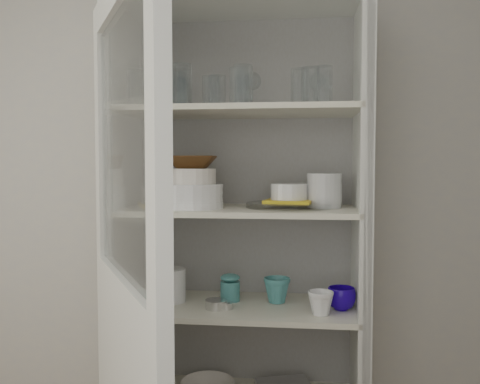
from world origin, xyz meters
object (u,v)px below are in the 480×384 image
Objects in this scene: glass_platter at (289,205)px; white_canister at (172,285)px; goblet_3 at (317,90)px; white_ramekin at (289,192)px; cream_bowl at (191,176)px; yellow_trivet at (289,201)px; grey_bowl_stack at (324,191)px; pantry_cabinet at (242,281)px; mug_white at (321,303)px; plate_stack_back at (181,192)px; measuring_cups at (216,304)px; mug_blue at (341,298)px; goblet_1 at (252,90)px; goblet_0 at (179,90)px; mug_teal at (277,290)px; goblet_2 at (243,91)px; plate_stack_front at (191,196)px; terracotta_bowl at (191,162)px; teal_jar at (230,289)px; cupboard_door at (126,353)px.

glass_platter reaches higher than white_canister.
goblet_3 is 1.10× the size of white_ramekin.
cream_bowl is 0.47m from white_canister.
grey_bowl_stack reaches higher than yellow_trivet.
pantry_cabinet is 21.28× the size of mug_white.
measuring_cups is at bearing -49.10° from plate_stack_back.
goblet_3 is at bearing 131.26° from mug_blue.
measuring_cups is (-0.29, -0.10, -0.41)m from yellow_trivet.
goblet_3 is 0.47× the size of glass_platter.
cream_bowl is 1.76× the size of mug_blue.
glass_platter is 0.50m from measuring_cups.
grey_bowl_stack is at bearing -8.02° from goblet_1.
mug_blue is at bearing 4.77° from measuring_cups.
goblet_0 is 0.94m from mug_teal.
goblet_1 is at bearing -12.75° from plate_stack_back.
mug_blue is (0.21, -0.06, -0.42)m from white_ramekin.
grey_bowl_stack is at bearing -13.92° from goblet_2.
goblet_0 is (-0.27, 0.03, 0.81)m from pantry_cabinet.
glass_platter is 0.41m from mug_white.
goblet_3 reaches higher than measuring_cups.
white_canister is at bearing 150.18° from plate_stack_front.
mug_blue is (0.37, -0.11, -0.84)m from goblet_1.
mug_white is (0.60, -0.26, -0.41)m from plate_stack_back.
goblet_0 is 0.94× the size of cream_bowl.
goblet_0 reaches higher than goblet_1.
goblet_3 reaches higher than cream_bowl.
pantry_cabinet reaches higher than cream_bowl.
goblet_0 is 0.44m from plate_stack_back.
terracotta_bowl is 1.50× the size of grey_bowl_stack.
yellow_trivet is at bearing 166.10° from mug_blue.
teal_jar is (-0.25, 0.02, -0.36)m from glass_platter.
mug_teal is (0.34, 0.09, -0.53)m from terracotta_bowl.
glass_platter is 0.36m from mug_teal.
goblet_3 is at bearing -6.48° from goblet_2.
goblet_1 is 0.45m from cream_bowl.
measuring_cups is at bearing -43.53° from goblet_0.
goblet_2 is at bearing 166.08° from grey_bowl_stack.
goblet_3 is 0.63m from cream_bowl.
pantry_cabinet is at bearing 12.56° from white_canister.
cream_bowl is 0.59m from mug_teal.
goblet_0 is at bearing 118.19° from terracotta_bowl.
cupboard_door is 5.67× the size of glass_platter.
terracotta_bowl reaches higher than grey_bowl_stack.
cupboard_door is (-0.28, -0.68, -0.07)m from pantry_cabinet.
mug_blue is (0.21, -0.06, -0.37)m from glass_platter.
goblet_1 reaches higher than goblet_3.
goblet_2 is 1.57× the size of mug_teal.
goblet_1 is 1.07× the size of goblet_3.
goblet_1 is 0.54m from plate_stack_back.
terracotta_bowl is at bearing 174.05° from mug_teal.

